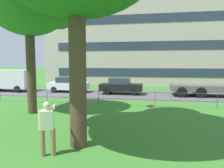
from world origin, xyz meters
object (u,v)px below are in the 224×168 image
object	(u,v)px
car_black_far_right	(121,86)
person_thrower	(47,127)
frisbee	(151,106)
apartment_building_background	(142,36)
tree_small_lawn	(29,0)
car_white_left	(68,84)
panel_van_right	(8,79)

from	to	relation	value
car_black_far_right	person_thrower	bearing A→B (deg)	-91.33
frisbee	apartment_building_background	xyz separation A→B (m)	(-1.62, 26.74, 5.71)
car_black_far_right	apartment_building_background	distance (m)	15.53
tree_small_lawn	car_white_left	bearing A→B (deg)	98.80
tree_small_lawn	apartment_building_background	size ratio (longest dim) A/B	0.32
frisbee	car_white_left	distance (m)	15.49
person_thrower	car_white_left	distance (m)	15.43
car_white_left	car_black_far_right	xyz separation A→B (m)	(5.45, -0.44, 0.00)
person_thrower	apartment_building_background	size ratio (longest dim) A/B	0.06
panel_van_right	apartment_building_background	size ratio (longest dim) A/B	0.19
person_thrower	frisbee	world-z (taller)	person_thrower
car_white_left	tree_small_lawn	bearing A→B (deg)	-81.20
frisbee	car_white_left	xyz separation A→B (m)	(-8.30, 13.06, -0.63)
car_white_left	car_black_far_right	world-z (taller)	same
panel_van_right	apartment_building_background	distance (m)	20.18
frisbee	car_black_far_right	distance (m)	12.95
person_thrower	apartment_building_background	distance (m)	28.94
panel_van_right	car_white_left	world-z (taller)	panel_van_right
tree_small_lawn	apartment_building_background	distance (m)	23.39
frisbee	car_black_far_right	bearing A→B (deg)	102.71
tree_small_lawn	frisbee	world-z (taller)	tree_small_lawn
tree_small_lawn	person_thrower	size ratio (longest dim) A/B	4.88
car_black_far_right	tree_small_lawn	bearing A→B (deg)	-115.05
person_thrower	car_black_far_right	size ratio (longest dim) A/B	0.43
tree_small_lawn	panel_van_right	size ratio (longest dim) A/B	1.69
panel_van_right	tree_small_lawn	bearing A→B (deg)	-47.61
frisbee	panel_van_right	world-z (taller)	panel_van_right
frisbee	apartment_building_background	world-z (taller)	apartment_building_background
person_thrower	panel_van_right	bearing A→B (deg)	129.47
panel_van_right	car_white_left	distance (m)	6.53
apartment_building_background	car_black_far_right	bearing A→B (deg)	-94.98
tree_small_lawn	car_white_left	distance (m)	10.84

